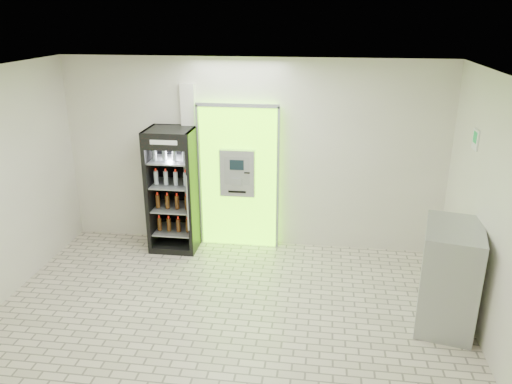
# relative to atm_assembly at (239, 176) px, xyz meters

# --- Properties ---
(ground) EXTENTS (6.00, 6.00, 0.00)m
(ground) POSITION_rel_atm_assembly_xyz_m (0.20, -2.41, -1.17)
(ground) COLOR beige
(ground) RESTS_ON ground
(room_shell) EXTENTS (6.00, 6.00, 6.00)m
(room_shell) POSITION_rel_atm_assembly_xyz_m (0.20, -2.41, 0.67)
(room_shell) COLOR silver
(room_shell) RESTS_ON ground
(atm_assembly) EXTENTS (1.30, 0.24, 2.33)m
(atm_assembly) POSITION_rel_atm_assembly_xyz_m (0.00, 0.00, 0.00)
(atm_assembly) COLOR #74FA0C
(atm_assembly) RESTS_ON ground
(pillar) EXTENTS (0.22, 0.11, 2.60)m
(pillar) POSITION_rel_atm_assembly_xyz_m (-0.78, 0.04, 0.13)
(pillar) COLOR silver
(pillar) RESTS_ON ground
(beverage_cooler) EXTENTS (0.74, 0.70, 1.96)m
(beverage_cooler) POSITION_rel_atm_assembly_xyz_m (-1.00, -0.24, -0.23)
(beverage_cooler) COLOR black
(beverage_cooler) RESTS_ON ground
(steel_cabinet) EXTENTS (0.84, 1.07, 1.28)m
(steel_cabinet) POSITION_rel_atm_assembly_xyz_m (2.87, -1.87, -0.53)
(steel_cabinet) COLOR #9D9FA4
(steel_cabinet) RESTS_ON ground
(exit_sign) EXTENTS (0.02, 0.22, 0.26)m
(exit_sign) POSITION_rel_atm_assembly_xyz_m (3.19, -1.01, 0.95)
(exit_sign) COLOR white
(exit_sign) RESTS_ON room_shell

